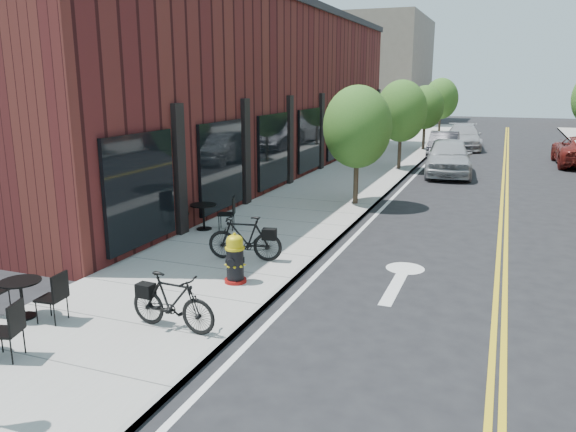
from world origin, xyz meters
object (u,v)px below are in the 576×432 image
at_px(bistro_set_c, 204,213).
at_px(bistro_set_b, 21,293).
at_px(bicycle_left, 245,238).
at_px(fire_hydrant, 235,259).
at_px(parked_car_a, 448,157).
at_px(bicycle_right, 172,302).
at_px(parked_car_b, 444,145).
at_px(parked_car_c, 463,137).

bearing_deg(bistro_set_c, bistro_set_b, -109.58).
distance_m(bicycle_left, bistro_set_c, 2.98).
xyz_separation_m(fire_hydrant, bistro_set_c, (-2.62, 3.39, -0.03)).
bearing_deg(parked_car_a, bicycle_left, -107.47).
height_order(bicycle_right, bistro_set_b, bicycle_right).
xyz_separation_m(bicycle_left, parked_car_a, (3.01, 14.39, 0.18)).
distance_m(fire_hydrant, parked_car_b, 21.72).
relative_size(bistro_set_b, bistro_set_c, 0.95).
xyz_separation_m(fire_hydrant, parked_car_a, (2.58, 15.76, 0.21)).
xyz_separation_m(bicycle_right, parked_car_a, (2.55, 18.10, 0.22)).
distance_m(parked_car_a, parked_car_c, 10.30).
bearing_deg(bicycle_right, bicycle_left, 10.55).
height_order(fire_hydrant, bicycle_right, fire_hydrant).
bearing_deg(parked_car_a, bistro_set_b, -111.26).
height_order(fire_hydrant, bistro_set_b, fire_hydrant).
xyz_separation_m(bistro_set_b, parked_car_a, (5.20, 18.60, 0.26)).
height_order(bicycle_right, parked_car_a, parked_car_a).
xyz_separation_m(parked_car_a, parked_car_b, (-0.80, 5.88, -0.12)).
bearing_deg(bicycle_left, parked_car_c, 163.09).
bearing_deg(bistro_set_c, parked_car_c, 57.76).
bearing_deg(bistro_set_b, bicycle_right, 5.20).
height_order(bicycle_right, parked_car_c, parked_car_c).
bearing_deg(parked_car_a, bistro_set_c, -118.44).
bearing_deg(bicycle_right, fire_hydrant, 4.24).
xyz_separation_m(parked_car_a, parked_car_c, (-0.11, 10.30, -0.08)).
bearing_deg(bicycle_right, bistro_set_b, 104.24).
distance_m(fire_hydrant, bicycle_left, 1.43).
height_order(bistro_set_c, parked_car_a, parked_car_a).
bearing_deg(bistro_set_c, fire_hydrant, -71.91).
xyz_separation_m(bicycle_left, parked_car_c, (2.91, 24.69, 0.10)).
bearing_deg(bicycle_left, bistro_set_c, -142.93).
bearing_deg(bicycle_left, fire_hydrant, 7.24).
relative_size(bicycle_right, parked_car_c, 0.32).
relative_size(bicycle_left, parked_car_a, 0.36).
xyz_separation_m(bistro_set_c, parked_car_b, (4.40, 18.25, 0.12)).
bearing_deg(fire_hydrant, bicycle_left, 85.17).
bearing_deg(parked_car_b, parked_car_c, 79.30).
distance_m(fire_hydrant, bistro_set_c, 4.28).
relative_size(bicycle_right, parked_car_b, 0.38).
height_order(fire_hydrant, parked_car_a, parked_car_a).
relative_size(parked_car_b, parked_car_c, 0.83).
bearing_deg(fire_hydrant, parked_car_c, 62.31).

